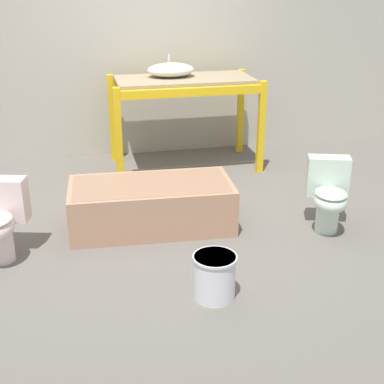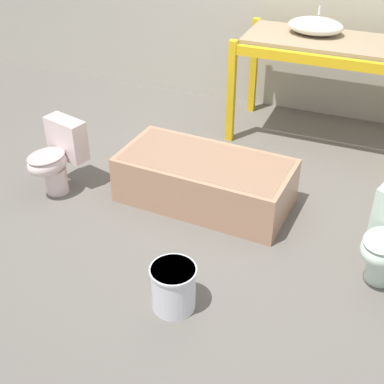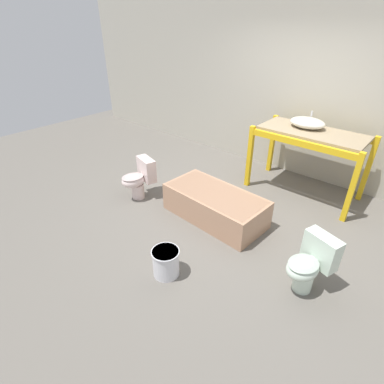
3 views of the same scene
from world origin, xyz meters
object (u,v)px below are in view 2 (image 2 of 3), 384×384
Objects in this scene: toilet_far at (56,156)px; bathtub_main at (205,178)px; sink_basin at (316,26)px; bucket_white at (174,287)px.

bathtub_main is at bearing 29.21° from toilet_far.
sink_basin reaches higher than bathtub_main.
bucket_white is (0.25, -1.22, -0.06)m from bathtub_main.
toilet_far is at bearing -162.51° from bathtub_main.
toilet_far is (-1.23, -0.31, 0.10)m from bathtub_main.
bucket_white is (1.48, -0.90, -0.17)m from toilet_far.
bathtub_main is at bearing 101.70° from bucket_white.
bathtub_main is at bearing -107.04° from sink_basin.
toilet_far is 1.75m from bucket_white.
sink_basin is 2.68m from toilet_far.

